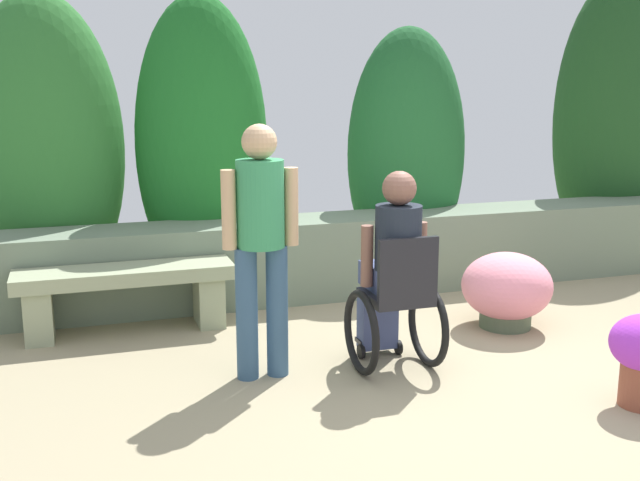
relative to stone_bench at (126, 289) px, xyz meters
name	(u,v)px	position (x,y,z in m)	size (l,w,h in m)	color
ground_plane	(466,380)	(1.99, -1.66, -0.34)	(10.86, 10.86, 0.00)	gray
stone_retaining_wall	(349,254)	(1.99, 0.51, 0.01)	(7.04, 0.59, 0.70)	slate
hedge_backdrop	(352,138)	(2.24, 1.12, 1.01)	(7.07, 1.10, 2.98)	#2D702E
stone_bench	(126,289)	(0.00, 0.00, 0.00)	(1.62, 0.42, 0.51)	gray
person_in_wheelchair	(394,278)	(1.63, -1.31, 0.28)	(0.53, 0.66, 1.33)	black
person_standing_companion	(261,235)	(0.77, -1.19, 0.60)	(0.49, 0.30, 1.63)	#345472
flower_pot_red_accent	(507,290)	(2.81, -0.80, -0.04)	(0.70, 0.70, 0.59)	#4E5E46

